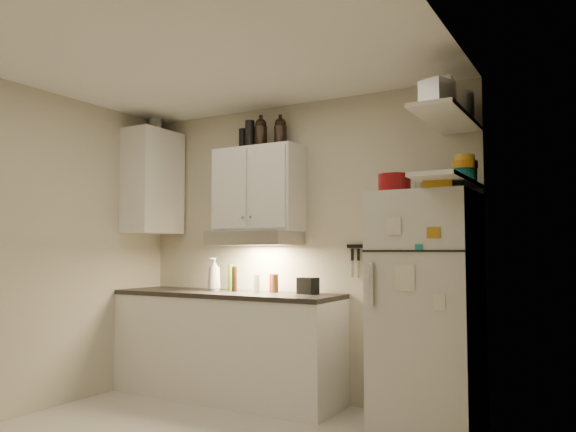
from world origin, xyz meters
The scene contains 35 objects.
ceiling centered at (0.00, 0.00, 2.61)m, with size 3.20×3.00×0.02m, color white.
back_wall centered at (0.00, 1.51, 1.30)m, with size 3.20×0.02×2.60m, color beige.
left_wall centered at (-1.61, 0.00, 1.30)m, with size 0.02×3.00×2.60m, color beige.
right_wall centered at (1.61, 0.00, 1.30)m, with size 0.02×3.00×2.60m, color beige.
base_cabinet centered at (-0.55, 1.20, 0.44)m, with size 2.10×0.60×0.88m, color white.
countertop centered at (-0.55, 1.20, 0.90)m, with size 2.10×0.62×0.04m, color #2A2624.
upper_cabinet centered at (-0.30, 1.33, 1.83)m, with size 0.80×0.33×0.75m, color white.
side_cabinet centered at (-1.44, 1.20, 1.95)m, with size 0.33×0.55×1.00m, color white.
range_hood centered at (-0.30, 1.27, 1.39)m, with size 0.76×0.46×0.12m, color silver.
fridge centered at (1.25, 1.16, 0.85)m, with size 0.70×0.68×1.70m, color silver.
shelf_hi centered at (1.45, 1.02, 2.20)m, with size 0.30×0.95×0.03m, color white.
shelf_lo centered at (1.45, 1.02, 1.76)m, with size 0.30×0.95×0.03m, color white.
knife_strip centered at (0.70, 1.49, 1.32)m, with size 0.42×0.02×0.03m, color black.
dutch_oven centered at (1.06, 1.04, 1.77)m, with size 0.23×0.23×0.14m, color maroon.
book_stack centered at (1.41, 0.92, 1.74)m, with size 0.19×0.24×0.08m, color #AF7815.
spice_jar centered at (1.23, 1.08, 1.75)m, with size 0.06×0.06×0.09m, color silver.
stock_pot centered at (1.43, 1.27, 2.32)m, with size 0.30×0.30×0.22m, color silver.
tin_a centered at (1.42, 0.90, 2.33)m, with size 0.22×0.20×0.22m, color #AAAAAD.
tin_b centered at (1.46, 0.71, 2.30)m, with size 0.16×0.16×0.16m, color #AAAAAD.
bowl_teal centered at (1.49, 1.26, 1.82)m, with size 0.22×0.22×0.09m, color teal.
bowl_orange centered at (1.52, 1.22, 1.89)m, with size 0.18×0.18×0.05m, color orange.
bowl_yellow centered at (1.52, 1.22, 1.94)m, with size 0.14×0.14×0.04m, color gold.
plates centered at (1.38, 1.09, 1.80)m, with size 0.23×0.23×0.06m, color teal.
growler_a centered at (-0.26, 1.31, 2.33)m, with size 0.11×0.11×0.27m, color black, non-canonical shape.
growler_b centered at (-0.11, 1.39, 2.34)m, with size 0.11×0.11×0.27m, color black, non-canonical shape.
thermos_a centered at (-0.36, 1.28, 2.32)m, with size 0.08×0.08×0.24m, color black.
thermos_b centered at (-0.52, 1.40, 2.31)m, with size 0.07×0.07×0.21m, color black.
side_jar centered at (-1.51, 1.30, 2.53)m, with size 0.12×0.12×0.16m, color silver.
soap_bottle centered at (-0.73, 1.26, 1.09)m, with size 0.13×0.13×0.33m, color white.
pepper_mill centered at (-0.13, 1.32, 1.00)m, with size 0.05×0.05×0.15m, color brown.
oil_bottle centered at (-0.62, 1.36, 1.04)m, with size 0.05×0.05×0.24m, color #3B6218.
vinegar_bottle centered at (-0.50, 1.25, 1.03)m, with size 0.05×0.05×0.22m, color black.
clear_bottle centered at (-0.27, 1.26, 1.00)m, with size 0.05×0.05×0.16m, color silver.
red_jar centered at (-0.15, 1.35, 1.00)m, with size 0.08×0.08×0.16m, color maroon.
caddy centered at (0.20, 1.33, 0.99)m, with size 0.16×0.11×0.14m, color black.
Camera 1 is at (2.39, -2.86, 1.28)m, focal length 35.00 mm.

